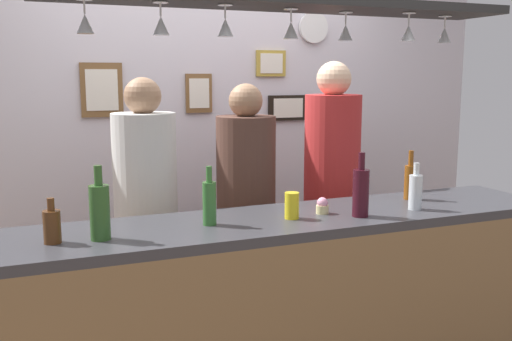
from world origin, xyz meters
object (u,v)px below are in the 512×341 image
object	(u,v)px
picture_frame_upper_small	(271,63)
picture_frame_crest	(199,93)
person_left_white_patterned_shirt	(146,202)
person_middle_brown_shirt	(246,197)
bottle_beer_brown_stubby	(52,226)
cupcake	(322,206)
drink_can	(292,206)
bottle_beer_green_import	(209,202)
bottle_champagne_green	(100,211)
bottle_soda_clear	(415,191)
bottle_beer_amber_tall	(410,181)
bottle_wine_dark_red	(361,191)
picture_frame_lower_pair	(288,108)
wall_clock	(314,27)
picture_frame_caricature	(102,90)
person_right_red_shirt	(332,177)

from	to	relation	value
picture_frame_upper_small	picture_frame_crest	world-z (taller)	picture_frame_upper_small
person_left_white_patterned_shirt	person_middle_brown_shirt	world-z (taller)	person_left_white_patterned_shirt
bottle_beer_brown_stubby	cupcake	bearing A→B (deg)	1.83
bottle_beer_brown_stubby	picture_frame_crest	size ratio (longest dim) A/B	0.69
person_middle_brown_shirt	drink_can	size ratio (longest dim) A/B	13.41
bottle_beer_green_import	drink_can	xyz separation A→B (m)	(0.38, -0.03, -0.04)
person_left_white_patterned_shirt	cupcake	bearing A→B (deg)	-44.25
bottle_beer_brown_stubby	picture_frame_crest	world-z (taller)	picture_frame_crest
bottle_beer_brown_stubby	drink_can	size ratio (longest dim) A/B	1.48
bottle_champagne_green	drink_can	xyz separation A→B (m)	(0.85, 0.02, -0.06)
bottle_soda_clear	bottle_beer_brown_stubby	bearing A→B (deg)	178.12
bottle_beer_amber_tall	bottle_wine_dark_red	size ratio (longest dim) A/B	0.87
bottle_champagne_green	picture_frame_lower_pair	size ratio (longest dim) A/B	1.00
bottle_champagne_green	wall_clock	size ratio (longest dim) A/B	1.36
bottle_beer_green_import	drink_can	bearing A→B (deg)	-5.25
picture_frame_caricature	picture_frame_crest	distance (m)	0.64
picture_frame_upper_small	picture_frame_lower_pair	bearing A→B (deg)	0.00
person_middle_brown_shirt	drink_can	xyz separation A→B (m)	(-0.05, -0.72, 0.11)
person_left_white_patterned_shirt	person_right_red_shirt	distance (m)	1.14
picture_frame_crest	wall_clock	world-z (taller)	wall_clock
person_middle_brown_shirt	bottle_soda_clear	world-z (taller)	person_middle_brown_shirt
cupcake	wall_clock	bearing A→B (deg)	64.60
person_left_white_patterned_shirt	picture_frame_caricature	xyz separation A→B (m)	(-0.12, 0.73, 0.58)
bottle_soda_clear	drink_can	xyz separation A→B (m)	(-0.64, 0.06, -0.03)
bottle_wine_dark_red	picture_frame_lower_pair	distance (m)	1.59
bottle_soda_clear	person_middle_brown_shirt	bearing A→B (deg)	126.96
person_left_white_patterned_shirt	picture_frame_upper_small	bearing A→B (deg)	34.81
person_right_red_shirt	picture_frame_upper_small	world-z (taller)	picture_frame_upper_small
bottle_champagne_green	bottle_beer_brown_stubby	distance (m)	0.19
cupcake	picture_frame_caricature	xyz separation A→B (m)	(-0.82, 1.41, 0.52)
person_middle_brown_shirt	person_right_red_shirt	bearing A→B (deg)	0.00
bottle_beer_green_import	person_right_red_shirt	bearing A→B (deg)	34.64
bottle_beer_amber_tall	picture_frame_lower_pair	world-z (taller)	picture_frame_lower_pair
person_middle_brown_shirt	picture_frame_caricature	bearing A→B (deg)	133.79
bottle_beer_brown_stubby	bottle_soda_clear	size ratio (longest dim) A/B	0.78
person_right_red_shirt	bottle_wine_dark_red	size ratio (longest dim) A/B	5.88
drink_can	wall_clock	bearing A→B (deg)	59.64
bottle_wine_dark_red	bottle_champagne_green	world-z (taller)	same
bottle_wine_dark_red	picture_frame_lower_pair	size ratio (longest dim) A/B	1.00
bottle_wine_dark_red	picture_frame_crest	bearing A→B (deg)	102.00
cupcake	bottle_wine_dark_red	bearing A→B (deg)	-39.67
person_left_white_patterned_shirt	picture_frame_crest	xyz separation A→B (m)	(0.52, 0.73, 0.55)
bottle_wine_dark_red	cupcake	world-z (taller)	bottle_wine_dark_red
cupcake	wall_clock	distance (m)	1.82
picture_frame_upper_small	picture_frame_caricature	distance (m)	1.18
drink_can	cupcake	xyz separation A→B (m)	(0.18, 0.03, -0.03)
drink_can	picture_frame_caricature	world-z (taller)	picture_frame_caricature
bottle_wine_dark_red	person_left_white_patterned_shirt	bearing A→B (deg)	136.46
picture_frame_upper_small	wall_clock	size ratio (longest dim) A/B	1.00
picture_frame_lower_pair	bottle_beer_amber_tall	bearing A→B (deg)	-85.33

